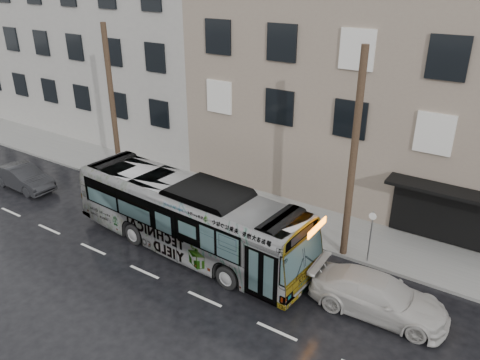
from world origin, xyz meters
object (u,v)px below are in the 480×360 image
object	(u,v)px
utility_pole_rear	(113,107)
dark_sedan	(23,177)
sign_post	(370,237)
bus	(189,216)
utility_pole_front	(353,159)
white_sedan	(378,296)

from	to	relation	value
utility_pole_rear	dark_sedan	world-z (taller)	utility_pole_rear
sign_post	bus	size ratio (longest dim) A/B	0.20
utility_pole_front	sign_post	world-z (taller)	utility_pole_front
sign_post	dark_sedan	bearing A→B (deg)	-169.39
utility_pole_rear	sign_post	world-z (taller)	utility_pole_rear
bus	white_sedan	bearing A→B (deg)	-83.42
bus	sign_post	bearing A→B (deg)	-61.62
utility_pole_front	sign_post	size ratio (longest dim) A/B	3.75
utility_pole_front	dark_sedan	size ratio (longest dim) A/B	2.16
utility_pole_rear	sign_post	xyz separation A→B (m)	(15.10, 0.00, -3.30)
sign_post	utility_pole_front	bearing A→B (deg)	180.00
bus	utility_pole_rear	bearing A→B (deg)	71.02
dark_sedan	utility_pole_front	bearing A→B (deg)	-78.65
white_sedan	dark_sedan	bearing A→B (deg)	89.38
utility_pole_front	bus	xyz separation A→B (m)	(-6.04, -3.30, -2.98)
utility_pole_front	bus	size ratio (longest dim) A/B	0.75
sign_post	bus	distance (m)	7.87
bus	dark_sedan	world-z (taller)	bus
utility_pole_front	utility_pole_rear	distance (m)	14.00
sign_post	dark_sedan	distance (m)	19.56
sign_post	white_sedan	world-z (taller)	sign_post
utility_pole_front	dark_sedan	xyz separation A→B (m)	(-18.11, -3.60, -3.96)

